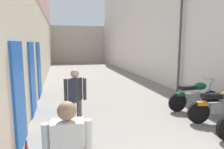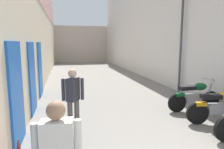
# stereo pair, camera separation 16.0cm
# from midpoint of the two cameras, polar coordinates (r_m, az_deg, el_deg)

# --- Properties ---
(ground_plane) EXTENTS (38.70, 38.70, 0.00)m
(ground_plane) POSITION_cam_midpoint_polar(r_m,az_deg,el_deg) (10.84, -3.09, -2.79)
(ground_plane) COLOR gray
(building_left) EXTENTS (0.45, 22.70, 7.19)m
(building_left) POSITION_cam_midpoint_polar(r_m,az_deg,el_deg) (12.50, -20.15, 14.91)
(building_left) COLOR beige
(building_left) RESTS_ON ground
(building_right) EXTENTS (0.45, 22.70, 7.28)m
(building_right) POSITION_cam_midpoint_polar(r_m,az_deg,el_deg) (13.57, 8.86, 14.87)
(building_right) COLOR silver
(building_right) RESTS_ON ground
(building_far_end) EXTENTS (9.00, 2.00, 4.10)m
(building_far_end) POSITION_cam_midpoint_polar(r_m,az_deg,el_deg) (24.86, -9.71, 8.34)
(building_far_end) COLOR beige
(building_far_end) RESTS_ON ground
(motorcycle_third) EXTENTS (1.84, 0.58, 1.04)m
(motorcycle_third) POSITION_cam_midpoint_polar(r_m,az_deg,el_deg) (6.32, 27.45, -7.53)
(motorcycle_third) COLOR black
(motorcycle_third) RESTS_ON ground
(motorcycle_fourth) EXTENTS (1.85, 0.58, 1.04)m
(motorcycle_fourth) POSITION_cam_midpoint_polar(r_m,az_deg,el_deg) (7.16, 21.45, -5.31)
(motorcycle_fourth) COLOR black
(motorcycle_fourth) RESTS_ON ground
(pedestrian_mid_alley) EXTENTS (0.52, 0.39, 1.57)m
(pedestrian_mid_alley) POSITION_cam_midpoint_polar(r_m,az_deg,el_deg) (4.93, -11.05, -6.08)
(pedestrian_mid_alley) COLOR #564C47
(pedestrian_mid_alley) RESTS_ON ground
(street_lamp) EXTENTS (0.79, 0.18, 5.11)m
(street_lamp) POSITION_cam_midpoint_polar(r_m,az_deg,el_deg) (9.26, 17.66, 13.27)
(street_lamp) COLOR #47474C
(street_lamp) RESTS_ON ground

